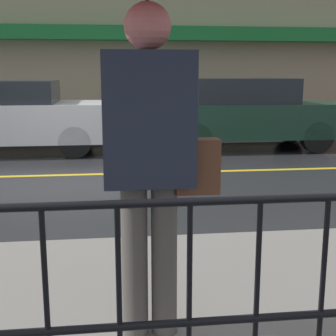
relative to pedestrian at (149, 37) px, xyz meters
name	(u,v)px	position (x,y,z in m)	size (l,w,h in m)	color
ground_plane	(77,175)	(-0.77, 5.01, -1.79)	(80.00, 80.00, 0.00)	#262628
sidewalk_near	(26,320)	(-0.77, 0.35, -1.72)	(28.00, 2.54, 0.13)	slate
sidewalk_far	(88,136)	(-0.77, 9.26, -1.72)	(28.00, 1.74, 0.13)	slate
lane_marking	(77,175)	(-0.77, 5.01, -1.78)	(25.20, 0.12, 0.01)	gold
building_storefront	(87,38)	(-0.77, 10.25, 0.70)	(28.00, 0.85, 4.96)	gray
pedestrian	(149,37)	(0.00, 0.00, 0.00)	(0.96, 0.96, 2.22)	#4C4742
car_white	(7,116)	(-2.30, 7.34, -1.04)	(4.40, 1.73, 1.46)	silver
car_dark_green	(245,113)	(2.67, 7.34, -1.02)	(4.07, 1.73, 1.50)	#193828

